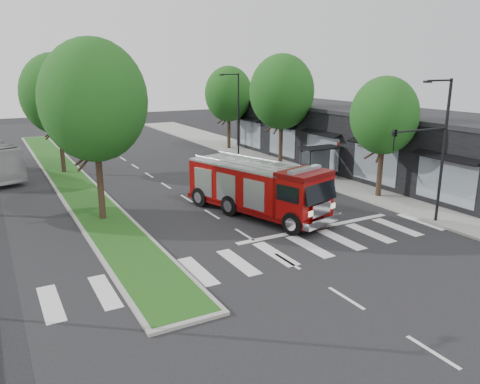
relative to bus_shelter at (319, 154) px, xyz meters
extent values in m
plane|color=black|center=(-11.20, -8.15, -2.04)|extent=(140.00, 140.00, 0.00)
cube|color=gray|center=(1.30, 1.85, -1.96)|extent=(5.00, 80.00, 0.15)
cube|color=gray|center=(-17.20, 9.85, -1.97)|extent=(3.00, 50.00, 0.14)
cube|color=#113E13|center=(-17.20, 9.85, -1.89)|extent=(2.60, 49.50, 0.02)
cube|color=black|center=(5.80, 1.85, 0.46)|extent=(8.00, 30.00, 5.00)
cylinder|color=black|center=(-1.40, -0.75, -0.79)|extent=(0.08, 0.08, 2.50)
cylinder|color=black|center=(1.40, -0.75, -0.79)|extent=(0.08, 0.08, 2.50)
cylinder|color=black|center=(-1.40, 0.45, -0.79)|extent=(0.08, 0.08, 2.50)
cylinder|color=black|center=(1.40, 0.45, -0.79)|extent=(0.08, 0.08, 2.50)
cube|color=black|center=(0.00, -0.15, 0.51)|extent=(3.20, 1.60, 0.12)
cube|color=#8C99A5|center=(0.00, 0.55, -0.74)|extent=(2.80, 0.04, 1.80)
cube|color=black|center=(0.00, -0.15, -1.49)|extent=(2.40, 0.40, 0.08)
cylinder|color=black|center=(0.30, -6.15, -0.17)|extent=(0.36, 0.36, 3.74)
ellipsoid|color=#15390F|center=(0.30, -6.15, 3.49)|extent=(4.40, 4.40, 5.06)
cylinder|color=black|center=(0.30, 5.85, 0.16)|extent=(0.36, 0.36, 4.40)
ellipsoid|color=#15390F|center=(0.30, 5.85, 4.46)|extent=(5.60, 5.60, 6.44)
cylinder|color=black|center=(0.30, 15.85, -0.06)|extent=(0.36, 0.36, 3.96)
ellipsoid|color=#15390F|center=(0.30, 15.85, 3.81)|extent=(5.00, 5.00, 5.75)
cylinder|color=black|center=(-17.20, -2.15, 0.27)|extent=(0.36, 0.36, 4.62)
ellipsoid|color=#15390F|center=(-17.20, -2.15, 4.79)|extent=(5.80, 5.80, 6.67)
cylinder|color=black|center=(-17.20, 11.85, 0.16)|extent=(0.36, 0.36, 4.40)
ellipsoid|color=#15390F|center=(-17.20, 11.85, 4.46)|extent=(5.60, 5.60, 6.44)
cylinder|color=black|center=(-0.70, -11.65, 1.96)|extent=(0.16, 0.16, 8.00)
cylinder|color=black|center=(-1.60, -11.65, 5.86)|extent=(1.80, 0.10, 0.10)
cube|color=black|center=(-2.50, -11.65, 5.81)|extent=(0.45, 0.20, 0.12)
cylinder|color=black|center=(-2.70, -11.65, 3.36)|extent=(4.00, 0.10, 0.10)
imported|color=black|center=(-4.50, -11.65, 2.96)|extent=(0.18, 0.22, 1.10)
cylinder|color=black|center=(-0.70, 11.85, 1.96)|extent=(0.16, 0.16, 8.00)
cylinder|color=black|center=(-1.60, 11.85, 5.86)|extent=(1.80, 0.10, 0.10)
cube|color=black|center=(-2.50, 11.85, 5.81)|extent=(0.45, 0.20, 0.12)
cube|color=#4E0404|center=(-8.82, -5.33, -1.48)|extent=(5.43, 9.87, 0.28)
cube|color=#780706|center=(-9.08, -4.47, -0.29)|extent=(4.78, 7.71, 2.25)
cube|color=#780706|center=(-7.81, -8.68, -0.29)|extent=(3.28, 2.75, 2.36)
cube|color=#B2B2B7|center=(-9.08, -4.47, 0.89)|extent=(4.78, 7.71, 0.14)
cylinder|color=#B2B2B7|center=(-10.05, -4.77, 1.11)|extent=(2.06, 6.50, 0.11)
cylinder|color=#B2B2B7|center=(-8.11, -4.18, 1.11)|extent=(2.06, 6.50, 0.11)
cube|color=silver|center=(-7.44, -9.91, -1.36)|extent=(2.92, 1.22, 0.39)
cube|color=#8C99A5|center=(-7.81, -8.68, 1.23)|extent=(2.48, 1.09, 0.20)
cylinder|color=black|center=(-8.95, -9.37, -1.42)|extent=(0.73, 1.30, 1.24)
cylinder|color=black|center=(-6.47, -8.62, -1.42)|extent=(0.73, 1.30, 1.24)
cylinder|color=black|center=(-10.32, -4.85, -1.42)|extent=(0.73, 1.30, 1.24)
cylinder|color=black|center=(-7.84, -4.10, -1.42)|extent=(0.73, 1.30, 1.24)
cylinder|color=black|center=(-11.10, -2.26, -1.42)|extent=(0.73, 1.30, 1.24)
cylinder|color=black|center=(-8.62, -1.51, -1.42)|extent=(0.73, 1.30, 1.24)
camera|label=1|loc=(-22.57, -28.45, 6.53)|focal=35.00mm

